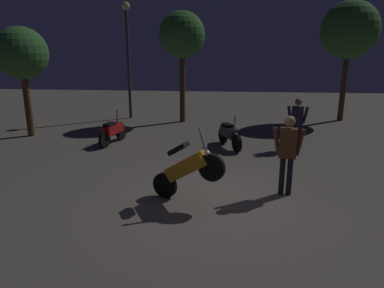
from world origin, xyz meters
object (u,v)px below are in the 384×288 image
(motorcycle_red_parked_right, at_px, (113,131))
(person_bystander_far, at_px, (288,148))
(motorcycle_orange_foreground, at_px, (187,169))
(person_rider_beside, at_px, (297,119))
(streetlamp_near, at_px, (128,47))
(motorcycle_black_parked_left, at_px, (230,134))

(motorcycle_red_parked_right, distance_m, person_bystander_far, 6.44)
(motorcycle_red_parked_right, relative_size, person_bystander_far, 0.93)
(motorcycle_orange_foreground, distance_m, person_rider_beside, 5.33)
(person_rider_beside, height_order, streetlamp_near, streetlamp_near)
(motorcycle_black_parked_left, distance_m, person_bystander_far, 3.97)
(motorcycle_orange_foreground, distance_m, motorcycle_black_parked_left, 4.46)
(person_rider_beside, height_order, person_bystander_far, person_bystander_far)
(person_bystander_far, bearing_deg, motorcycle_red_parked_right, 63.49)
(motorcycle_red_parked_right, height_order, person_rider_beside, person_rider_beside)
(motorcycle_orange_foreground, bearing_deg, motorcycle_red_parked_right, 146.85)
(motorcycle_black_parked_left, height_order, streetlamp_near, streetlamp_near)
(motorcycle_orange_foreground, relative_size, person_bystander_far, 0.92)
(motorcycle_black_parked_left, relative_size, motorcycle_red_parked_right, 0.95)
(person_rider_beside, bearing_deg, motorcycle_red_parked_right, -76.64)
(streetlamp_near, bearing_deg, person_bystander_far, -55.49)
(person_bystander_far, relative_size, streetlamp_near, 0.35)
(motorcycle_red_parked_right, bearing_deg, motorcycle_orange_foreground, -133.46)
(motorcycle_red_parked_right, bearing_deg, person_bystander_far, -114.41)
(motorcycle_orange_foreground, distance_m, motorcycle_red_parked_right, 5.40)
(streetlamp_near, bearing_deg, person_rider_beside, -34.79)
(motorcycle_red_parked_right, bearing_deg, motorcycle_black_parked_left, -79.17)
(motorcycle_orange_foreground, relative_size, person_rider_beside, 1.00)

